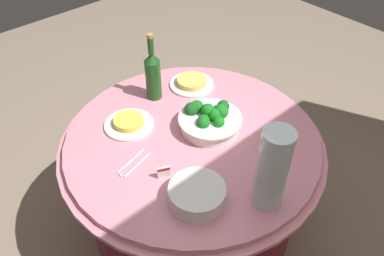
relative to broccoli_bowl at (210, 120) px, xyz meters
name	(u,v)px	position (x,y,z in m)	size (l,w,h in m)	color
ground_plane	(192,233)	(0.10, -0.01, -0.79)	(6.00, 6.00, 0.00)	gray
buffet_table	(192,190)	(0.10, -0.01, -0.41)	(1.16, 1.16, 0.74)	maroon
broccoli_bowl	(210,120)	(0.00, 0.00, 0.00)	(0.28, 0.28, 0.12)	white
plate_stack	(197,194)	(0.31, 0.26, -0.01)	(0.21, 0.21, 0.07)	white
wine_bottle	(153,74)	(0.04, -0.34, 0.08)	(0.07, 0.07, 0.34)	#1B4D1B
decorative_fruit_vase	(271,174)	(0.12, 0.43, 0.10)	(0.11, 0.11, 0.34)	silver
serving_tongs	(133,164)	(0.38, -0.04, -0.04)	(0.17, 0.08, 0.01)	silver
food_plate_fried_egg	(129,123)	(0.26, -0.25, -0.03)	(0.22, 0.22, 0.04)	white
food_plate_noodles	(192,83)	(-0.16, -0.29, -0.03)	(0.22, 0.22, 0.04)	white
label_placard_front	(164,172)	(0.33, 0.09, -0.02)	(0.05, 0.03, 0.05)	white
label_placard_mid	(276,160)	(-0.04, 0.34, -0.02)	(0.05, 0.02, 0.05)	white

